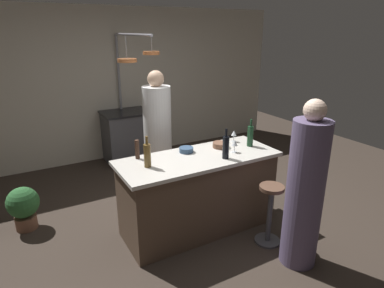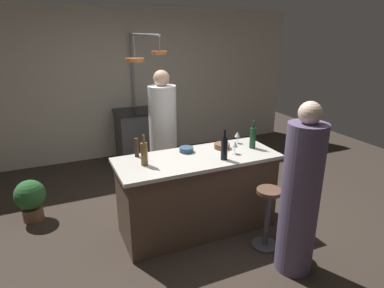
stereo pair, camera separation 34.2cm
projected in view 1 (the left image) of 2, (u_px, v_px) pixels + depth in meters
name	position (u px, v px, depth m)	size (l,w,h in m)	color
ground_plane	(198.00, 227.00, 3.93)	(9.00, 9.00, 0.00)	#382D26
back_wall	(117.00, 84.00, 5.85)	(6.40, 0.16, 2.60)	beige
kitchen_island	(198.00, 193.00, 3.78)	(1.80, 0.72, 0.90)	brown
stove_range	(127.00, 136.00, 5.80)	(0.80, 0.64, 0.89)	#47474C
chef	(158.00, 141.00, 4.43)	(0.37, 0.37, 1.74)	white
bar_stool_right	(270.00, 212.00, 3.54)	(0.28, 0.28, 0.68)	#4C4C51
guest_right	(305.00, 192.00, 3.12)	(0.35, 0.35, 1.66)	#594C6B
overhead_pot_rack	(129.00, 71.00, 4.96)	(0.59, 1.54, 2.17)	gray
potted_plant	(23.00, 206.00, 3.82)	(0.36, 0.36, 0.52)	brown
pepper_mill	(137.00, 149.00, 3.54)	(0.05, 0.05, 0.21)	#382319
wine_bottle_green	(250.00, 136.00, 3.93)	(0.07, 0.07, 0.33)	#193D23
wine_bottle_dark	(226.00, 147.00, 3.54)	(0.07, 0.07, 0.33)	black
wine_bottle_amber	(147.00, 155.00, 3.32)	(0.07, 0.07, 0.32)	brown
wine_glass_by_chef	(235.00, 143.00, 3.73)	(0.07, 0.07, 0.15)	silver
wine_glass_near_right_guest	(234.00, 134.00, 4.08)	(0.07, 0.07, 0.15)	silver
mixing_bowl_blue	(186.00, 150.00, 3.76)	(0.16, 0.16, 0.06)	#334C6B
mixing_bowl_wooden	(220.00, 145.00, 3.91)	(0.18, 0.18, 0.06)	brown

